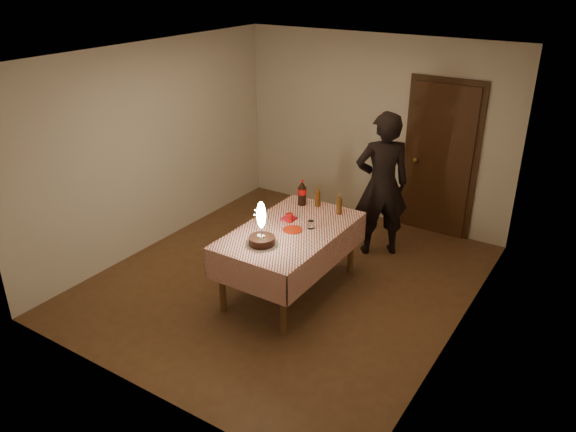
% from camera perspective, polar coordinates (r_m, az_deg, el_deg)
% --- Properties ---
extents(ground, '(4.00, 4.50, 0.01)m').
position_cam_1_polar(ground, '(6.71, -0.19, -6.48)').
color(ground, brown).
rests_on(ground, ground).
extents(room_shell, '(4.04, 4.54, 2.62)m').
position_cam_1_polar(room_shell, '(6.07, 0.45, 7.25)').
color(room_shell, beige).
rests_on(room_shell, ground).
extents(dining_table, '(1.02, 1.72, 0.77)m').
position_cam_1_polar(dining_table, '(6.20, 0.25, -2.21)').
color(dining_table, brown).
rests_on(dining_table, ground).
extents(birthday_cake, '(0.34, 0.34, 0.48)m').
position_cam_1_polar(birthday_cake, '(5.78, -2.70, -1.85)').
color(birthday_cake, white).
rests_on(birthday_cake, dining_table).
extents(red_plate, '(0.22, 0.22, 0.01)m').
position_cam_1_polar(red_plate, '(6.13, 0.47, -1.40)').
color(red_plate, '#B9260C').
rests_on(red_plate, dining_table).
extents(red_cup, '(0.08, 0.08, 0.10)m').
position_cam_1_polar(red_cup, '(6.30, 0.16, -0.18)').
color(red_cup, '#AF100C').
rests_on(red_cup, dining_table).
extents(clear_cup, '(0.07, 0.07, 0.09)m').
position_cam_1_polar(clear_cup, '(6.16, 2.33, -0.89)').
color(clear_cup, silver).
rests_on(clear_cup, dining_table).
extents(napkin_stack, '(0.15, 0.15, 0.02)m').
position_cam_1_polar(napkin_stack, '(6.38, 0.08, -0.27)').
color(napkin_stack, '#AE1326').
rests_on(napkin_stack, dining_table).
extents(cola_bottle, '(0.10, 0.10, 0.32)m').
position_cam_1_polar(cola_bottle, '(6.72, 1.44, 2.38)').
color(cola_bottle, black).
rests_on(cola_bottle, dining_table).
extents(amber_bottle_left, '(0.06, 0.06, 0.25)m').
position_cam_1_polar(amber_bottle_left, '(6.69, 3.03, 1.95)').
color(amber_bottle_left, '#552E0E').
rests_on(amber_bottle_left, dining_table).
extents(amber_bottle_right, '(0.06, 0.06, 0.25)m').
position_cam_1_polar(amber_bottle_right, '(6.51, 5.23, 1.19)').
color(amber_bottle_right, '#552E0E').
rests_on(amber_bottle_right, dining_table).
extents(photographer, '(0.81, 0.76, 1.86)m').
position_cam_1_polar(photographer, '(7.04, 9.52, 3.16)').
color(photographer, black).
rests_on(photographer, ground).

